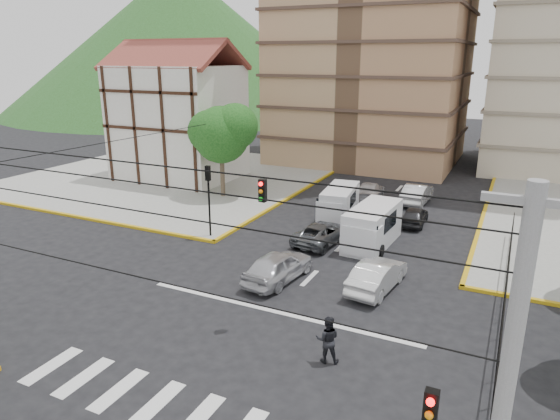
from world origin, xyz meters
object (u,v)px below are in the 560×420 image
Objects in this scene: car_silver_front_left at (278,266)px; pedestrian_crosswalk at (328,339)px; car_white_front_right at (377,275)px; van_left_lane at (339,204)px; van_right_lane at (371,228)px; traffic_light_nw at (209,189)px.

car_silver_front_left is 2.48× the size of pedestrian_crosswalk.
car_white_front_right is (4.71, 1.16, -0.05)m from car_silver_front_left.
car_white_front_right is at bearing -67.93° from van_left_lane.
car_white_front_right is at bearing -67.83° from van_right_lane.
traffic_light_nw is 0.97× the size of car_silver_front_left.
van_right_lane is 7.21m from car_silver_front_left.
car_white_front_right is at bearing -12.85° from traffic_light_nw.
van_right_lane is 1.18× the size of car_silver_front_left.
car_white_front_right is at bearing -109.18° from pedestrian_crosswalk.
pedestrian_crosswalk is at bearing 137.45° from car_silver_front_left.
traffic_light_nw is at bearing -136.05° from van_left_lane.
van_left_lane is 1.09× the size of car_silver_front_left.
traffic_light_nw is 9.97m from van_right_lane.
van_left_lane is at bearing 132.89° from van_right_lane.
traffic_light_nw is 2.41× the size of pedestrian_crosswalk.
car_white_front_right is (1.86, -5.45, -0.42)m from van_right_lane.
car_silver_front_left is 4.85m from car_white_front_right.
car_white_front_right is 2.40× the size of pedestrian_crosswalk.
traffic_light_nw reaches higher than car_silver_front_left.
car_silver_front_left is at bearing -29.81° from traffic_light_nw.
traffic_light_nw is 9.45m from van_left_lane.
traffic_light_nw is 11.72m from car_white_front_right.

